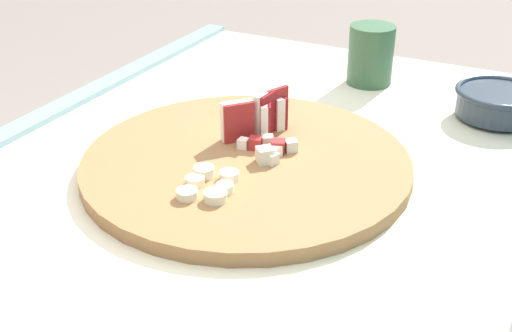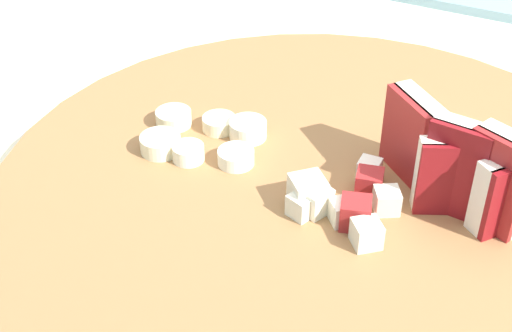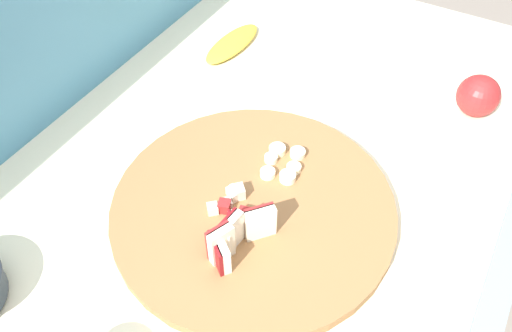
{
  "view_description": "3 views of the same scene",
  "coord_description": "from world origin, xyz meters",
  "views": [
    {
      "loc": [
        0.63,
        0.36,
        1.31
      ],
      "look_at": [
        -0.07,
        0.01,
        0.9
      ],
      "focal_mm": 46.7,
      "sensor_mm": 36.0,
      "label": 1
    },
    {
      "loc": [
        -0.24,
        0.36,
        1.19
      ],
      "look_at": [
        -0.06,
        0.02,
        0.91
      ],
      "focal_mm": 51.45,
      "sensor_mm": 36.0,
      "label": 2
    },
    {
      "loc": [
        -0.55,
        -0.28,
        1.55
      ],
      "look_at": [
        -0.05,
        0.0,
        0.93
      ],
      "focal_mm": 36.53,
      "sensor_mm": 36.0,
      "label": 3
    }
  ],
  "objects": [
    {
      "name": "small_jar",
      "position": [
        -0.5,
        0.02,
        0.92
      ],
      "size": [
        0.08,
        0.08,
        0.11
      ],
      "primitive_type": "cylinder",
      "color": "#335638",
      "rests_on": "tiled_countertop"
    },
    {
      "name": "cutting_board",
      "position": [
        -0.1,
        -0.02,
        0.88
      ],
      "size": [
        0.46,
        0.46,
        0.02
      ],
      "primitive_type": "cylinder",
      "color": "olive",
      "rests_on": "tiled_countertop"
    },
    {
      "name": "apple_wedge_fan",
      "position": [
        -0.18,
        -0.04,
        0.92
      ],
      "size": [
        0.12,
        0.07,
        0.07
      ],
      "color": "#A32323",
      "rests_on": "cutting_board"
    },
    {
      "name": "banana_slice_rows",
      "position": [
        0.0,
        -0.02,
        0.9
      ],
      "size": [
        0.09,
        0.07,
        0.01
      ],
      "color": "white",
      "rests_on": "cutting_board"
    },
    {
      "name": "apple_dice_pile",
      "position": [
        -0.12,
        0.0,
        0.9
      ],
      "size": [
        0.07,
        0.08,
        0.02
      ],
      "color": "#A32323",
      "rests_on": "cutting_board"
    },
    {
      "name": "ceramic_bowl",
      "position": [
        -0.44,
        0.26,
        0.9
      ],
      "size": [
        0.14,
        0.14,
        0.05
      ],
      "color": "#2D3842",
      "rests_on": "tiled_countertop"
    }
  ]
}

